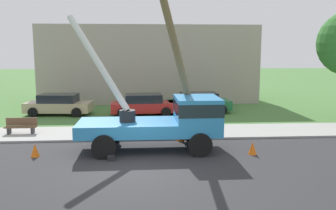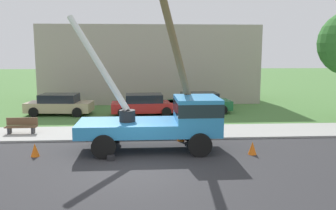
% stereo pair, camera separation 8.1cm
% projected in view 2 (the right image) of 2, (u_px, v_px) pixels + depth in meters
% --- Properties ---
extents(ground_plane, '(120.00, 120.00, 0.00)m').
position_uv_depth(ground_plane, '(142.00, 113.00, 25.15)').
color(ground_plane, '#477538').
extents(road_asphalt, '(80.00, 8.62, 0.01)m').
position_uv_depth(road_asphalt, '(140.00, 170.00, 13.32)').
color(road_asphalt, '#2B2B2D').
rests_on(road_asphalt, ground).
extents(sidewalk_strip, '(80.00, 3.15, 0.10)m').
position_uv_depth(sidewalk_strip, '(141.00, 132.00, 19.11)').
color(sidewalk_strip, '#9E9E99').
rests_on(sidewalk_strip, ground).
extents(utility_truck, '(6.78, 3.20, 5.98)m').
position_uv_depth(utility_truck, '(168.00, 118.00, 15.87)').
color(utility_truck, '#2D84C6').
rests_on(utility_truck, ground).
extents(leaning_utility_pole, '(2.91, 3.67, 8.23)m').
position_uv_depth(leaning_utility_pole, '(177.00, 55.00, 15.80)').
color(leaning_utility_pole, brown).
rests_on(leaning_utility_pole, ground).
extents(traffic_cone_ahead, '(0.36, 0.36, 0.56)m').
position_uv_depth(traffic_cone_ahead, '(252.00, 148.00, 15.24)').
color(traffic_cone_ahead, orange).
rests_on(traffic_cone_ahead, ground).
extents(traffic_cone_behind, '(0.36, 0.36, 0.56)m').
position_uv_depth(traffic_cone_behind, '(35.00, 150.00, 14.96)').
color(traffic_cone_behind, orange).
rests_on(traffic_cone_behind, ground).
extents(traffic_cone_curbside, '(0.36, 0.36, 0.56)m').
position_uv_depth(traffic_cone_curbside, '(181.00, 135.00, 17.50)').
color(traffic_cone_curbside, orange).
rests_on(traffic_cone_curbside, ground).
extents(parked_sedan_tan, '(4.55, 2.28, 1.42)m').
position_uv_depth(parked_sedan_tan, '(59.00, 104.00, 24.57)').
color(parked_sedan_tan, tan).
rests_on(parked_sedan_tan, ground).
extents(parked_sedan_red, '(4.48, 2.15, 1.42)m').
position_uv_depth(parked_sedan_red, '(144.00, 104.00, 24.53)').
color(parked_sedan_red, '#B21E1E').
rests_on(parked_sedan_red, ground).
extents(parked_sedan_green, '(4.53, 2.24, 1.42)m').
position_uv_depth(parked_sedan_green, '(199.00, 103.00, 25.35)').
color(parked_sedan_green, '#1E6638').
rests_on(parked_sedan_green, ground).
extents(park_bench, '(1.60, 0.45, 0.90)m').
position_uv_depth(park_bench, '(22.00, 126.00, 18.71)').
color(park_bench, brown).
rests_on(park_bench, ground).
extents(lowrise_building_backdrop, '(18.00, 6.00, 6.40)m').
position_uv_depth(lowrise_building_backdrop, '(150.00, 64.00, 31.55)').
color(lowrise_building_backdrop, '#A5998C').
rests_on(lowrise_building_backdrop, ground).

